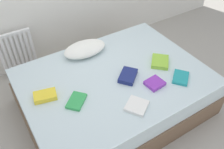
# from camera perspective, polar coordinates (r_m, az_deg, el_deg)

# --- Properties ---
(ground_plane) EXTENTS (8.00, 8.00, 0.00)m
(ground_plane) POSITION_cam_1_polar(r_m,az_deg,el_deg) (2.92, 0.52, -7.58)
(ground_plane) COLOR #9E998E
(bed) EXTENTS (2.00, 1.50, 0.50)m
(bed) POSITION_cam_1_polar(r_m,az_deg,el_deg) (2.74, 0.56, -4.22)
(bed) COLOR brown
(bed) RESTS_ON ground
(radiator) EXTENTS (0.45, 0.04, 0.55)m
(radiator) POSITION_cam_1_polar(r_m,az_deg,el_deg) (3.36, -21.84, 5.31)
(radiator) COLOR white
(radiator) RESTS_ON ground
(pillow) EXTENTS (0.52, 0.31, 0.13)m
(pillow) POSITION_cam_1_polar(r_m,az_deg,el_deg) (2.86, -6.54, 6.16)
(pillow) COLOR white
(pillow) RESTS_ON bed
(textbook_navy) EXTENTS (0.28, 0.27, 0.05)m
(textbook_navy) POSITION_cam_1_polar(r_m,az_deg,el_deg) (2.53, 3.85, -0.32)
(textbook_navy) COLOR navy
(textbook_navy) RESTS_ON bed
(textbook_lime) EXTENTS (0.30, 0.30, 0.04)m
(textbook_lime) POSITION_cam_1_polar(r_m,az_deg,el_deg) (2.77, 11.45, 3.05)
(textbook_lime) COLOR #8CC638
(textbook_lime) RESTS_ON bed
(textbook_white) EXTENTS (0.27, 0.27, 0.03)m
(textbook_white) POSITION_cam_1_polar(r_m,az_deg,el_deg) (2.26, 5.96, -7.49)
(textbook_white) COLOR white
(textbook_white) RESTS_ON bed
(textbook_purple) EXTENTS (0.19, 0.18, 0.04)m
(textbook_purple) POSITION_cam_1_polar(r_m,az_deg,el_deg) (2.49, 10.21, -2.07)
(textbook_purple) COLOR purple
(textbook_purple) RESTS_ON bed
(textbook_green) EXTENTS (0.25, 0.25, 0.03)m
(textbook_green) POSITION_cam_1_polar(r_m,az_deg,el_deg) (2.31, -8.53, -6.31)
(textbook_green) COLOR green
(textbook_green) RESTS_ON bed
(textbook_teal) EXTENTS (0.27, 0.26, 0.03)m
(textbook_teal) POSITION_cam_1_polar(r_m,az_deg,el_deg) (2.62, 16.17, -0.70)
(textbook_teal) COLOR teal
(textbook_teal) RESTS_ON bed
(textbook_yellow) EXTENTS (0.24, 0.19, 0.05)m
(textbook_yellow) POSITION_cam_1_polar(r_m,az_deg,el_deg) (2.41, -15.75, -4.95)
(textbook_yellow) COLOR yellow
(textbook_yellow) RESTS_ON bed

